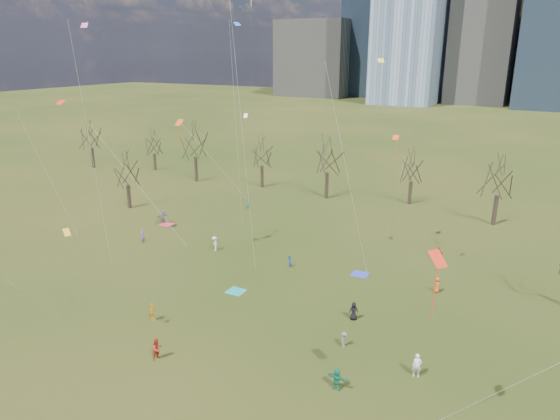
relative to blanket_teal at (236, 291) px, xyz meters
The scene contains 20 objects.
ground 7.47m from the blanket_teal, 73.61° to the right, with size 500.00×500.00×0.00m, color black.
downtown_skyline 207.18m from the blanket_teal, 90.09° to the left, with size 212.50×78.00×118.00m.
bare_tree_row 30.74m from the blanket_teal, 86.16° to the left, with size 113.04×29.80×9.50m.
blanket_teal is the anchor object (origin of this frame).
blanket_navy 12.77m from the blanket_teal, 45.39° to the left, with size 1.60×1.50×0.03m, color #273BBA.
blanket_crimson 21.75m from the blanket_teal, 147.57° to the left, with size 1.60×1.50×0.03m, color #C02644.
person_1 18.71m from the blanket_teal, 14.94° to the right, with size 0.63×0.41×1.73m, color silver.
person_2 11.81m from the blanket_teal, 85.73° to the right, with size 0.82×0.64×1.68m, color #A82518.
person_3 12.86m from the blanket_teal, 17.01° to the right, with size 0.79×0.45×1.22m, color slate.
person_4 8.44m from the blanket_teal, 112.41° to the right, with size 0.92×0.38×1.57m, color gold.
person_5 16.29m from the blanket_teal, 32.52° to the right, with size 1.47×0.47×1.59m, color #1B7D59.
person_6 11.55m from the blanket_teal, ahead, with size 0.77×0.50×1.58m, color black.
person_7 17.26m from the blanket_teal, 162.34° to the left, with size 0.60×0.39×1.65m, color #884B96.
person_8 7.61m from the blanket_teal, 75.93° to the left, with size 0.60×0.46×1.23m, color #2959B5.
person_9 10.66m from the blanket_teal, 136.03° to the left, with size 1.08×0.62×1.67m, color silver.
person_10 22.04m from the blanket_teal, 46.01° to the left, with size 1.07×0.45×1.83m, color #A04316.
person_11 22.50m from the blanket_teal, 148.14° to the left, with size 1.68×0.54×1.82m, color slate.
person_12 18.81m from the blanket_teal, 27.70° to the left, with size 0.75×0.49×1.53m, color #D25217.
person_13 25.57m from the blanket_teal, 119.13° to the left, with size 0.57×0.38×1.57m, color #1B7A63.
kites_airborne 14.76m from the blanket_teal, 28.87° to the left, with size 57.55×43.08×31.72m.
Camera 1 is at (21.61, -28.10, 21.55)m, focal length 32.00 mm.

